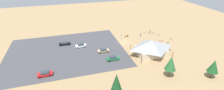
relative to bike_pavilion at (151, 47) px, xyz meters
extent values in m
plane|color=#9E7F56|center=(6.18, -13.08, -3.14)|extent=(160.00, 160.00, 0.00)
cube|color=#424247|center=(29.72, -11.09, -3.12)|extent=(43.65, 34.40, 0.05)
cube|color=beige|center=(0.00, 0.00, -1.77)|extent=(10.36, 7.57, 2.74)
pyramid|color=#93999E|center=(0.00, 0.00, 1.08)|extent=(12.39, 9.61, 2.97)
cylinder|color=brown|center=(-6.04, -4.65, -1.77)|extent=(0.20, 0.20, 2.74)
cylinder|color=brown|center=(6.04, -4.65, -1.77)|extent=(0.20, 0.20, 2.74)
cylinder|color=brown|center=(-6.04, 4.65, -1.77)|extent=(0.20, 0.20, 2.74)
cylinder|color=brown|center=(6.04, 4.65, -1.77)|extent=(0.20, 0.20, 2.74)
cylinder|color=brown|center=(2.19, -17.74, -2.69)|extent=(0.60, 0.60, 0.90)
cylinder|color=#99999E|center=(5.90, -16.01, -2.04)|extent=(0.08, 0.08, 2.20)
cube|color=#1959B2|center=(5.90, -16.01, -1.24)|extent=(0.56, 0.04, 0.40)
cylinder|color=brown|center=(-10.25, 17.71, -2.06)|extent=(0.37, 0.37, 2.17)
cone|color=#194C23|center=(-10.25, 17.71, 0.94)|extent=(3.05, 3.05, 3.83)
cylinder|color=brown|center=(1.31, 13.72, -1.83)|extent=(0.38, 0.38, 2.62)
cone|color=#235B2D|center=(1.31, 13.72, 1.62)|extent=(3.23, 3.23, 4.28)
cone|color=#14421E|center=(19.09, 17.86, 1.76)|extent=(2.99, 2.99, 5.17)
torus|color=black|center=(-15.13, -8.67, -2.81)|extent=(0.14, 0.66, 0.66)
torus|color=black|center=(-14.98, -9.72, -2.81)|extent=(0.14, 0.66, 0.66)
cylinder|color=red|center=(-15.05, -9.20, -2.70)|extent=(0.18, 0.97, 0.04)
cylinder|color=red|center=(-15.08, -9.01, -2.63)|extent=(0.04, 0.04, 0.36)
cube|color=black|center=(-15.08, -9.01, -2.45)|extent=(0.11, 0.21, 0.05)
cylinder|color=red|center=(-14.99, -9.62, -2.58)|extent=(0.04, 0.04, 0.47)
cylinder|color=black|center=(-14.99, -9.62, -2.34)|extent=(0.48, 0.10, 0.03)
torus|color=black|center=(-3.97, -8.41, -2.81)|extent=(0.67, 0.06, 0.67)
torus|color=black|center=(-2.95, -8.39, -2.81)|extent=(0.67, 0.06, 0.67)
cylinder|color=#2347B7|center=(-3.46, -8.40, -2.70)|extent=(0.93, 0.06, 0.04)
cylinder|color=#2347B7|center=(-3.64, -8.40, -2.63)|extent=(0.04, 0.04, 0.36)
cube|color=black|center=(-3.64, -8.40, -2.45)|extent=(0.20, 0.08, 0.05)
cylinder|color=#2347B7|center=(-3.06, -8.39, -2.57)|extent=(0.04, 0.04, 0.47)
cylinder|color=black|center=(-3.06, -8.39, -2.34)|extent=(0.04, 0.48, 0.03)
torus|color=black|center=(-4.88, -9.22, -2.81)|extent=(0.59, 0.38, 0.66)
torus|color=black|center=(-5.79, -9.77, -2.81)|extent=(0.59, 0.38, 0.66)
cylinder|color=#1E7F38|center=(-5.34, -9.49, -2.70)|extent=(0.85, 0.54, 0.04)
cylinder|color=#1E7F38|center=(-5.17, -9.40, -2.63)|extent=(0.04, 0.04, 0.36)
cube|color=black|center=(-5.17, -9.40, -2.45)|extent=(0.21, 0.17, 0.05)
cylinder|color=#1E7F38|center=(-5.70, -9.71, -2.61)|extent=(0.04, 0.04, 0.41)
cylinder|color=black|center=(-5.70, -9.71, -2.41)|extent=(0.28, 0.43, 0.03)
torus|color=black|center=(-11.36, -15.36, -2.77)|extent=(0.48, 0.63, 0.76)
torus|color=black|center=(-11.96, -14.55, -2.77)|extent=(0.48, 0.63, 0.76)
cylinder|color=#B7B7BC|center=(-11.66, -14.96, -2.64)|extent=(0.58, 0.76, 0.04)
cylinder|color=#B7B7BC|center=(-11.55, -15.10, -2.55)|extent=(0.04, 0.04, 0.42)
cube|color=black|center=(-11.55, -15.10, -2.34)|extent=(0.18, 0.21, 0.05)
cylinder|color=#B7B7BC|center=(-11.90, -14.63, -2.52)|extent=(0.04, 0.04, 0.48)
cylinder|color=black|center=(-11.90, -14.63, -2.28)|extent=(0.40, 0.31, 0.03)
torus|color=black|center=(-6.28, -6.26, -2.79)|extent=(0.58, 0.47, 0.71)
torus|color=black|center=(-5.49, -6.88, -2.79)|extent=(0.58, 0.47, 0.71)
cylinder|color=#722D9E|center=(-5.88, -6.57, -2.67)|extent=(0.75, 0.59, 0.04)
cylinder|color=#722D9E|center=(-6.03, -6.46, -2.60)|extent=(0.04, 0.04, 0.38)
cube|color=black|center=(-6.03, -6.46, -2.41)|extent=(0.21, 0.19, 0.05)
cylinder|color=#722D9E|center=(-5.57, -6.81, -2.55)|extent=(0.04, 0.04, 0.47)
cylinder|color=black|center=(-5.57, -6.81, -2.32)|extent=(0.32, 0.40, 0.03)
torus|color=black|center=(-10.97, -5.97, -2.78)|extent=(0.64, 0.41, 0.72)
torus|color=black|center=(-11.81, -6.48, -2.78)|extent=(0.64, 0.41, 0.72)
cylinder|color=black|center=(-11.39, -6.23, -2.66)|extent=(0.79, 0.50, 0.04)
cylinder|color=black|center=(-11.24, -6.13, -2.56)|extent=(0.04, 0.04, 0.44)
cube|color=black|center=(-11.24, -6.13, -2.34)|extent=(0.21, 0.17, 0.05)
cylinder|color=black|center=(-11.73, -6.43, -2.52)|extent=(0.04, 0.04, 0.52)
cylinder|color=black|center=(-11.73, -6.43, -2.27)|extent=(0.28, 0.43, 0.03)
torus|color=black|center=(-11.32, -22.13, -2.82)|extent=(0.22, 0.63, 0.65)
torus|color=black|center=(-11.02, -21.11, -2.82)|extent=(0.22, 0.63, 0.65)
cylinder|color=yellow|center=(-11.17, -21.62, -2.71)|extent=(0.31, 0.95, 0.04)
cylinder|color=yellow|center=(-11.22, -21.80, -2.63)|extent=(0.04, 0.04, 0.37)
cube|color=black|center=(-11.22, -21.80, -2.45)|extent=(0.13, 0.21, 0.05)
cylinder|color=yellow|center=(-11.05, -21.21, -2.58)|extent=(0.04, 0.04, 0.47)
cylinder|color=black|center=(-11.05, -21.21, -2.35)|extent=(0.47, 0.16, 0.03)
torus|color=black|center=(-8.16, -20.11, -2.80)|extent=(0.62, 0.37, 0.69)
torus|color=black|center=(-7.25, -19.60, -2.80)|extent=(0.62, 0.37, 0.69)
cylinder|color=#197A7F|center=(-7.70, -19.85, -2.68)|extent=(0.86, 0.50, 0.04)
cylinder|color=#197A7F|center=(-7.87, -19.95, -2.60)|extent=(0.04, 0.04, 0.41)
cube|color=black|center=(-7.87, -19.95, -2.39)|extent=(0.21, 0.17, 0.05)
cylinder|color=#197A7F|center=(-7.34, -19.65, -2.55)|extent=(0.04, 0.04, 0.50)
cylinder|color=black|center=(-7.34, -19.65, -2.29)|extent=(0.26, 0.43, 0.03)
torus|color=black|center=(-10.81, -19.53, -2.81)|extent=(0.64, 0.29, 0.68)
torus|color=black|center=(-9.91, -19.89, -2.81)|extent=(0.64, 0.29, 0.68)
cylinder|color=orange|center=(-10.36, -19.71, -2.69)|extent=(0.84, 0.37, 0.04)
cylinder|color=orange|center=(-10.52, -19.65, -2.59)|extent=(0.04, 0.04, 0.43)
cube|color=black|center=(-10.52, -19.65, -2.38)|extent=(0.22, 0.15, 0.05)
cylinder|color=orange|center=(-10.00, -19.86, -2.57)|extent=(0.04, 0.04, 0.48)
cylinder|color=black|center=(-10.00, -19.86, -2.33)|extent=(0.21, 0.46, 0.03)
torus|color=black|center=(-9.00, -18.40, -2.78)|extent=(0.32, 0.69, 0.73)
torus|color=black|center=(-9.38, -17.46, -2.78)|extent=(0.32, 0.69, 0.73)
cylinder|color=silver|center=(-9.19, -17.93, -2.66)|extent=(0.39, 0.87, 0.04)
cylinder|color=silver|center=(-9.12, -18.10, -2.55)|extent=(0.04, 0.04, 0.44)
cube|color=black|center=(-9.12, -18.10, -2.33)|extent=(0.15, 0.22, 0.05)
cylinder|color=silver|center=(-9.35, -17.56, -2.52)|extent=(0.04, 0.04, 0.52)
cylinder|color=black|center=(-9.35, -17.56, -2.26)|extent=(0.46, 0.21, 0.03)
torus|color=black|center=(-9.40, -8.78, -2.79)|extent=(0.52, 0.54, 0.71)
torus|color=black|center=(-10.14, -8.02, -2.79)|extent=(0.52, 0.54, 0.71)
cylinder|color=red|center=(-9.77, -8.40, -2.67)|extent=(0.71, 0.72, 0.04)
cylinder|color=red|center=(-9.63, -8.53, -2.57)|extent=(0.04, 0.04, 0.43)
cube|color=black|center=(-9.63, -8.53, -2.36)|extent=(0.20, 0.20, 0.05)
cylinder|color=red|center=(-10.06, -8.09, -2.56)|extent=(0.04, 0.04, 0.46)
cylinder|color=black|center=(-10.06, -8.09, -2.33)|extent=(0.37, 0.36, 0.03)
torus|color=black|center=(-11.04, -18.36, -2.80)|extent=(0.28, 0.66, 0.69)
torus|color=black|center=(-10.67, -17.37, -2.80)|extent=(0.28, 0.66, 0.69)
cylinder|color=#2347B7|center=(-10.86, -17.86, -2.69)|extent=(0.37, 0.92, 0.04)
cylinder|color=#2347B7|center=(-10.92, -18.04, -2.61)|extent=(0.04, 0.04, 0.38)
cube|color=black|center=(-10.92, -18.04, -2.42)|extent=(0.14, 0.22, 0.05)
cylinder|color=#2347B7|center=(-10.71, -17.47, -2.59)|extent=(0.04, 0.04, 0.42)
cylinder|color=black|center=(-10.71, -17.47, -2.38)|extent=(0.46, 0.20, 0.03)
cube|color=red|center=(36.64, 2.79, -2.55)|extent=(4.37, 1.95, 0.65)
cube|color=#2D3842|center=(36.64, 2.79, -1.95)|extent=(2.47, 1.66, 0.55)
cylinder|color=black|center=(38.07, 3.63, -2.77)|extent=(0.65, 0.25, 0.64)
cylinder|color=black|center=(38.13, 2.07, -2.77)|extent=(0.65, 0.25, 0.64)
cylinder|color=black|center=(35.14, 3.52, -2.77)|extent=(0.65, 0.25, 0.64)
cylinder|color=black|center=(35.21, 1.96, -2.77)|extent=(0.65, 0.25, 0.64)
cube|color=black|center=(30.03, -17.26, -2.59)|extent=(4.54, 1.90, 0.57)
cube|color=#2D3842|center=(30.03, -17.26, -2.08)|extent=(2.56, 1.62, 0.45)
cylinder|color=black|center=(31.58, -16.55, -2.77)|extent=(0.65, 0.24, 0.64)
cylinder|color=black|center=(31.53, -18.07, -2.77)|extent=(0.65, 0.24, 0.64)
cylinder|color=black|center=(28.53, -16.44, -2.77)|extent=(0.65, 0.24, 0.64)
cylinder|color=black|center=(28.48, -17.97, -2.77)|extent=(0.65, 0.24, 0.64)
cube|color=#1E6B3D|center=(14.54, -0.15, -2.54)|extent=(4.43, 1.80, 0.67)
cube|color=#2D3842|center=(14.54, -0.15, -1.93)|extent=(2.48, 1.58, 0.56)
cylinder|color=black|center=(16.04, 0.64, -2.77)|extent=(0.64, 0.22, 0.64)
cylinder|color=black|center=(16.05, -0.92, -2.77)|extent=(0.64, 0.22, 0.64)
cylinder|color=black|center=(13.03, 0.63, -2.77)|extent=(0.64, 0.22, 0.64)
cylinder|color=black|center=(13.04, -0.93, -2.77)|extent=(0.64, 0.22, 0.64)
cube|color=tan|center=(16.29, -6.77, -2.58)|extent=(4.37, 1.88, 0.59)
cube|color=#2D3842|center=(16.29, -6.77, -2.03)|extent=(2.45, 1.63, 0.49)
cylinder|color=black|center=(17.75, -5.95, -2.77)|extent=(0.64, 0.23, 0.64)
cylinder|color=black|center=(17.78, -7.55, -2.77)|extent=(0.64, 0.23, 0.64)
cylinder|color=black|center=(14.80, -6.00, -2.77)|extent=(0.64, 0.23, 0.64)
cylinder|color=black|center=(14.82, -7.59, -2.77)|extent=(0.64, 0.23, 0.64)
cube|color=white|center=(23.91, -13.35, -2.53)|extent=(4.37, 2.10, 0.68)
cube|color=#2D3842|center=(23.91, -13.35, -1.90)|extent=(2.49, 1.74, 0.58)
cylinder|color=black|center=(25.29, -12.46, -2.77)|extent=(0.66, 0.27, 0.64)
cylinder|color=black|center=(25.41, -14.01, -2.77)|extent=(0.66, 0.27, 0.64)
cylinder|color=black|center=(22.42, -12.69, -2.77)|extent=(0.66, 0.27, 0.64)
cylinder|color=black|center=(22.54, -14.24, -2.77)|extent=(0.66, 0.27, 0.64)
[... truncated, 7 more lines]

